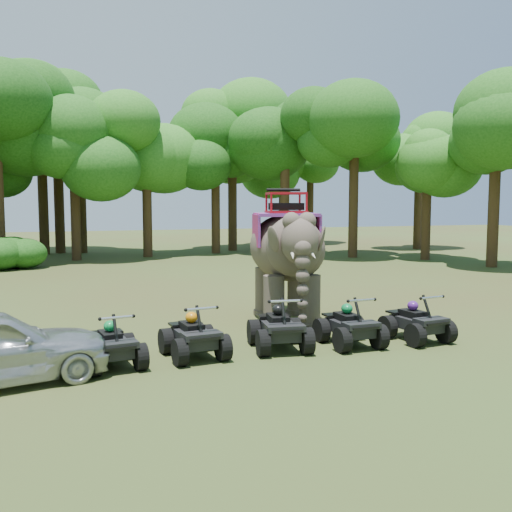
# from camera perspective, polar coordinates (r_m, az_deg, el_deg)

# --- Properties ---
(ground) EXTENTS (110.00, 110.00, 0.00)m
(ground) POSITION_cam_1_polar(r_m,az_deg,el_deg) (14.55, 1.54, -7.90)
(ground) COLOR #47381E
(ground) RESTS_ON ground
(elephant) EXTENTS (2.82, 4.73, 3.71)m
(elephant) POSITION_cam_1_polar(r_m,az_deg,el_deg) (16.02, 3.04, 0.06)
(elephant) COLOR brown
(elephant) RESTS_ON ground
(atv_0) EXTENTS (1.34, 1.69, 1.15)m
(atv_0) POSITION_cam_1_polar(r_m,az_deg,el_deg) (12.08, -14.23, -8.05)
(atv_0) COLOR black
(atv_0) RESTS_ON ground
(atv_1) EXTENTS (1.34, 1.73, 1.19)m
(atv_1) POSITION_cam_1_polar(r_m,az_deg,el_deg) (12.48, -6.25, -7.37)
(atv_1) COLOR black
(atv_1) RESTS_ON ground
(atv_2) EXTENTS (1.44, 1.83, 1.24)m
(atv_2) POSITION_cam_1_polar(r_m,az_deg,el_deg) (13.07, 2.36, -6.63)
(atv_2) COLOR black
(atv_2) RESTS_ON ground
(atv_3) EXTENTS (1.20, 1.63, 1.19)m
(atv_3) POSITION_cam_1_polar(r_m,az_deg,el_deg) (13.57, 9.36, -6.36)
(atv_3) COLOR black
(atv_3) RESTS_ON ground
(atv_4) EXTENTS (1.32, 1.70, 1.17)m
(atv_4) POSITION_cam_1_polar(r_m,az_deg,el_deg) (14.40, 15.75, -5.86)
(atv_4) COLOR black
(atv_4) RESTS_ON ground
(tree_0) EXTENTS (6.25, 6.25, 8.92)m
(tree_0) POSITION_cam_1_polar(r_m,az_deg,el_deg) (35.36, -10.87, 7.14)
(tree_0) COLOR #195114
(tree_0) RESTS_ON ground
(tree_1) EXTENTS (6.08, 6.08, 8.68)m
(tree_1) POSITION_cam_1_polar(r_m,az_deg,el_deg) (37.29, -4.07, 6.95)
(tree_1) COLOR #195114
(tree_1) RESTS_ON ground
(tree_2) EXTENTS (6.43, 6.43, 9.18)m
(tree_2) POSITION_cam_1_polar(r_m,az_deg,el_deg) (35.43, 2.90, 7.44)
(tree_2) COLOR #195114
(tree_2) RESTS_ON ground
(tree_3) EXTENTS (6.13, 6.13, 8.76)m
(tree_3) POSITION_cam_1_polar(r_m,az_deg,el_deg) (34.93, 9.75, 7.05)
(tree_3) COLOR #195114
(tree_3) RESTS_ON ground
(tree_4) EXTENTS (5.27, 5.27, 7.53)m
(tree_4) POSITION_cam_1_polar(r_m,az_deg,el_deg) (34.38, 16.71, 5.90)
(tree_4) COLOR #195114
(tree_4) RESTS_ON ground
(tree_5) EXTENTS (6.08, 6.08, 8.68)m
(tree_5) POSITION_cam_1_polar(r_m,az_deg,el_deg) (31.71, 22.76, 6.81)
(tree_5) COLOR #195114
(tree_5) RESTS_ON ground
(tree_28) EXTENTS (5.57, 5.57, 7.95)m
(tree_28) POSITION_cam_1_polar(r_m,az_deg,el_deg) (34.30, -17.68, 6.23)
(tree_28) COLOR #195114
(tree_28) RESTS_ON ground
(tree_30) EXTENTS (5.69, 5.69, 8.13)m
(tree_30) POSITION_cam_1_polar(r_m,az_deg,el_deg) (45.06, 5.44, 6.32)
(tree_30) COLOR #195114
(tree_30) RESTS_ON ground
(tree_31) EXTENTS (7.70, 7.70, 10.99)m
(tree_31) POSITION_cam_1_polar(r_m,az_deg,el_deg) (39.52, -19.19, 8.26)
(tree_31) COLOR #195114
(tree_31) RESTS_ON ground
(tree_33) EXTENTS (7.29, 7.29, 10.41)m
(tree_33) POSITION_cam_1_polar(r_m,az_deg,el_deg) (39.07, -20.61, 7.81)
(tree_33) COLOR #195114
(tree_33) RESTS_ON ground
(tree_35) EXTENTS (7.04, 7.04, 10.05)m
(tree_35) POSITION_cam_1_polar(r_m,az_deg,el_deg) (39.35, -2.38, 7.88)
(tree_35) COLOR #195114
(tree_35) RESTS_ON ground
(tree_36) EXTENTS (5.64, 5.64, 8.06)m
(tree_36) POSITION_cam_1_polar(r_m,az_deg,el_deg) (44.01, 2.66, 6.32)
(tree_36) COLOR #195114
(tree_36) RESTS_ON ground
(tree_38) EXTENTS (6.38, 6.38, 9.11)m
(tree_38) POSITION_cam_1_polar(r_m,az_deg,el_deg) (39.14, -17.09, 6.96)
(tree_38) COLOR #195114
(tree_38) RESTS_ON ground
(tree_41) EXTENTS (5.68, 5.68, 8.12)m
(tree_41) POSITION_cam_1_polar(r_m,az_deg,el_deg) (42.02, 15.92, 6.20)
(tree_41) COLOR #195114
(tree_41) RESTS_ON ground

